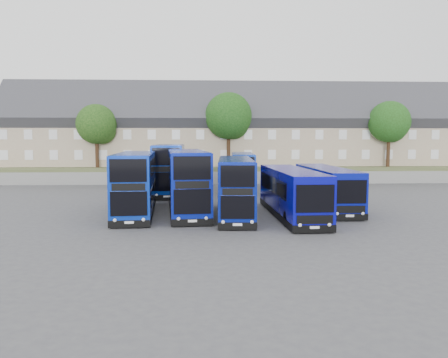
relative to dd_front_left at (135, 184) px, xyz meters
The scene contains 15 objects.
ground 7.12m from the dd_front_left, 27.04° to the right, with size 120.00×120.00×0.00m, color #46464B.
retaining_wall 21.82m from the dd_front_left, 73.88° to the left, with size 70.00×0.40×1.50m, color slate.
earth_bank 31.52m from the dd_front_left, 78.94° to the left, with size 80.00×20.00×2.00m, color #4B502D.
terrace_row 28.74m from the dd_front_left, 71.42° to the left, with size 60.00×10.40×11.20m.
dd_front_left is the anchor object (origin of this frame).
dd_front_mid 3.75m from the dd_front_left, ahead, with size 3.64×11.60×4.54m.
dd_front_right 7.30m from the dd_front_left, 11.00° to the right, with size 2.83×10.27×4.04m.
dd_rear_left 12.68m from the dd_front_left, 83.13° to the left, with size 3.09×12.23×4.84m.
dd_rear_right 16.54m from the dd_front_left, 56.87° to the left, with size 2.85×9.99×3.92m.
coach_east_a 11.20m from the dd_front_left, ahead, with size 2.83×12.13×3.30m.
coach_east_b 14.69m from the dd_front_left, ahead, with size 2.52×11.71×3.20m.
tree_west 23.86m from the dd_front_left, 109.53° to the left, with size 4.80×4.80×7.65m.
tree_mid 24.67m from the dd_front_left, 70.01° to the left, with size 5.76×5.76×9.18m.
tree_east 36.15m from the dd_front_left, 37.98° to the left, with size 5.12×5.12×8.16m.
tree_far 45.19m from the dd_front_left, 40.32° to the left, with size 5.44×5.44×8.67m.
Camera 1 is at (-1.12, -28.59, 5.39)m, focal length 35.00 mm.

